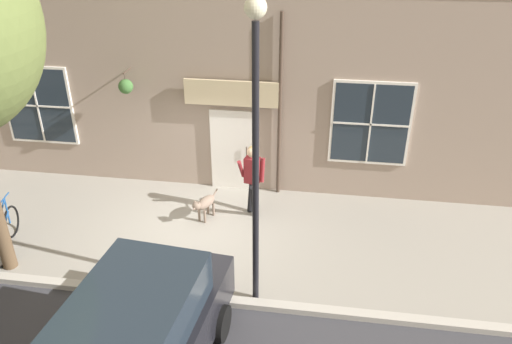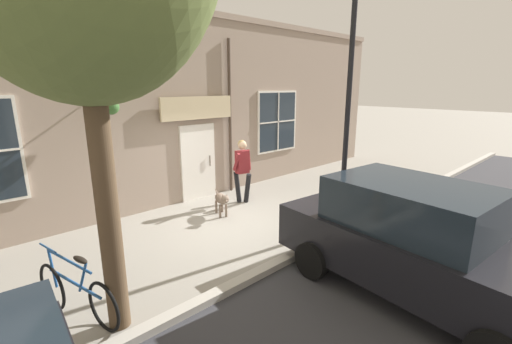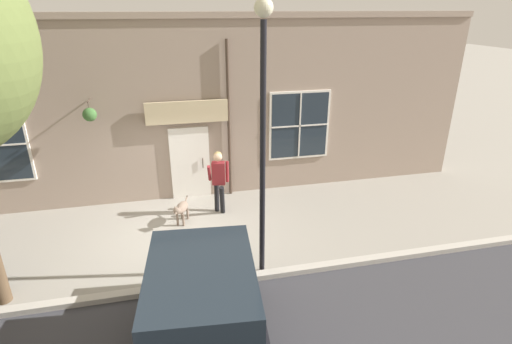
{
  "view_description": "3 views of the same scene",
  "coord_description": "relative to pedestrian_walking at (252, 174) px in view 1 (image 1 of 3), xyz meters",
  "views": [
    {
      "loc": [
        8.67,
        2.79,
        6.39
      ],
      "look_at": [
        -0.32,
        1.47,
        1.49
      ],
      "focal_mm": 35.0,
      "sensor_mm": 36.0,
      "label": 1
    },
    {
      "loc": [
        5.72,
        -4.62,
        3.14
      ],
      "look_at": [
        -0.78,
        1.54,
        0.86
      ],
      "focal_mm": 24.0,
      "sensor_mm": 36.0,
      "label": 2
    },
    {
      "loc": [
        8.56,
        0.09,
        5.17
      ],
      "look_at": [
        -0.88,
        2.25,
        1.14
      ],
      "focal_mm": 28.0,
      "sensor_mm": 36.0,
      "label": 3
    }
  ],
  "objects": [
    {
      "name": "dog_on_leash",
      "position": [
        0.41,
        -1.04,
        -0.63
      ],
      "size": [
        0.94,
        0.45,
        0.64
      ],
      "color": "#7F6B5B",
      "rests_on": "ground_plane"
    },
    {
      "name": "street_lamp",
      "position": [
        2.82,
        0.49,
        2.38
      ],
      "size": [
        0.32,
        0.32,
        5.32
      ],
      "color": "black",
      "rests_on": "ground_plane"
    },
    {
      "name": "leaning_bicycle",
      "position": [
        2.08,
        -4.85,
        -0.67
      ],
      "size": [
        1.67,
        0.54,
        1.0
      ],
      "color": "black",
      "rests_on": "ground_plane"
    },
    {
      "name": "storefront_facade",
      "position": [
        -1.3,
        -1.28,
        1.48
      ],
      "size": [
        0.95,
        18.0,
        5.05
      ],
      "color": "gray",
      "rests_on": "ground_plane"
    },
    {
      "name": "ground_plane",
      "position": [
        1.04,
        -1.28,
        -1.05
      ],
      "size": [
        90.0,
        90.0,
        0.0
      ],
      "primitive_type": "plane",
      "color": "gray"
    },
    {
      "name": "pedestrian_walking",
      "position": [
        0.0,
        0.0,
        0.0
      ],
      "size": [
        0.61,
        0.61,
        1.73
      ],
      "color": "black",
      "rests_on": "ground_plane"
    }
  ]
}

